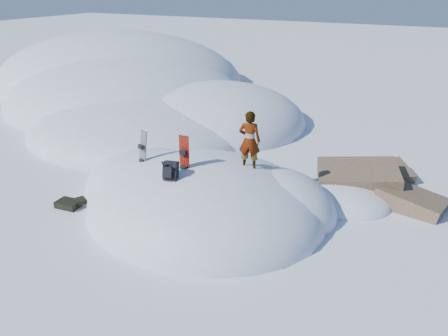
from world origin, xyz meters
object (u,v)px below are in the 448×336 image
at_px(backpack, 170,171).
at_px(person, 249,141).
at_px(snowboard_red, 184,162).
at_px(snowboard_dark, 142,155).

xyz_separation_m(backpack, person, (1.45, 1.66, 0.53)).
xyz_separation_m(snowboard_red, snowboard_dark, (-1.62, 0.31, -0.22)).
bearing_deg(person, snowboard_red, 26.31).
bearing_deg(person, snowboard_dark, 3.20).
relative_size(snowboard_dark, person, 0.90).
xyz_separation_m(snowboard_red, backpack, (-0.05, -0.59, -0.04)).
height_order(snowboard_red, backpack, snowboard_red).
bearing_deg(snowboard_red, person, 34.32).
height_order(snowboard_dark, person, person).
height_order(snowboard_red, person, person).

